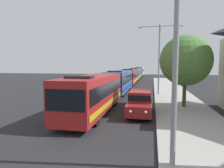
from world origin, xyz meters
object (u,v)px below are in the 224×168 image
at_px(streetlamp_near, 177,17).
at_px(bus_lead, 94,92).
at_px(streetlamp_mid, 159,53).
at_px(white_suv, 140,101).
at_px(bus_rear, 138,72).
at_px(bus_fourth_in_line, 135,74).
at_px(bus_tail_end, 140,71).
at_px(roadside_tree, 185,61).
at_px(bus_middle, 130,76).
at_px(bus_second_in_line, 119,81).

bearing_deg(streetlamp_near, bus_lead, 125.33).
bearing_deg(bus_lead, streetlamp_mid, 63.86).
relative_size(white_suv, streetlamp_mid, 0.56).
height_order(bus_rear, white_suv, bus_rear).
height_order(bus_fourth_in_line, streetlamp_mid, streetlamp_mid).
distance_m(bus_lead, bus_fourth_in_line, 36.71).
xyz_separation_m(bus_rear, bus_tail_end, (0.00, 11.73, 0.00)).
bearing_deg(roadside_tree, streetlamp_near, -100.58).
distance_m(bus_rear, bus_tail_end, 11.73).
xyz_separation_m(bus_fourth_in_line, bus_tail_end, (-0.00, 24.10, -0.00)).
height_order(bus_lead, roadside_tree, roadside_tree).
bearing_deg(white_suv, roadside_tree, 39.52).
xyz_separation_m(bus_middle, white_suv, (3.70, -24.29, -0.66)).
xyz_separation_m(bus_lead, streetlamp_mid, (5.40, 11.00, 3.85)).
distance_m(bus_rear, streetlamp_near, 57.08).
bearing_deg(roadside_tree, bus_lead, -155.35).
bearing_deg(bus_tail_end, streetlamp_mid, -83.81).
height_order(bus_second_in_line, bus_tail_end, same).
xyz_separation_m(bus_middle, roadside_tree, (7.46, -21.18, 2.62)).
relative_size(bus_lead, bus_fourth_in_line, 0.90).
xyz_separation_m(bus_second_in_line, bus_tail_end, (0.00, 48.73, 0.00)).
bearing_deg(bus_middle, bus_tail_end, 90.00).
height_order(bus_lead, bus_rear, same).
distance_m(bus_second_in_line, bus_fourth_in_line, 24.63).
bearing_deg(bus_middle, white_suv, -81.34).
bearing_deg(bus_second_in_line, white_suv, -72.54).
bearing_deg(streetlamp_near, bus_fourth_in_line, 96.94).
bearing_deg(bus_middle, bus_fourth_in_line, 90.00).
xyz_separation_m(bus_fourth_in_line, streetlamp_near, (5.40, -44.33, 3.87)).
bearing_deg(bus_second_in_line, streetlamp_mid, -11.26).
bearing_deg(bus_fourth_in_line, bus_middle, -90.00).
bearing_deg(bus_tail_end, bus_rear, -90.00).
distance_m(streetlamp_near, streetlamp_mid, 18.62).
relative_size(bus_middle, streetlamp_near, 1.24).
bearing_deg(streetlamp_mid, roadside_tree, -74.77).
relative_size(bus_middle, streetlamp_mid, 1.24).
bearing_deg(white_suv, streetlamp_near, -77.91).
xyz_separation_m(bus_second_in_line, streetlamp_mid, (5.40, -1.07, 3.85)).
xyz_separation_m(bus_second_in_line, bus_fourth_in_line, (0.00, 24.63, 0.00)).
height_order(bus_middle, bus_fourth_in_line, same).
relative_size(bus_second_in_line, streetlamp_near, 1.24).
distance_m(bus_lead, bus_second_in_line, 12.08).
xyz_separation_m(bus_fourth_in_line, bus_rear, (-0.00, 12.37, -0.00)).
relative_size(bus_second_in_line, bus_tail_end, 0.92).
distance_m(bus_middle, streetlamp_mid, 15.13).
bearing_deg(bus_lead, roadside_tree, 24.65).
distance_m(bus_lead, streetlamp_near, 10.11).
height_order(bus_second_in_line, bus_middle, same).
height_order(bus_fourth_in_line, bus_tail_end, same).
bearing_deg(bus_tail_end, streetlamp_near, -85.49).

